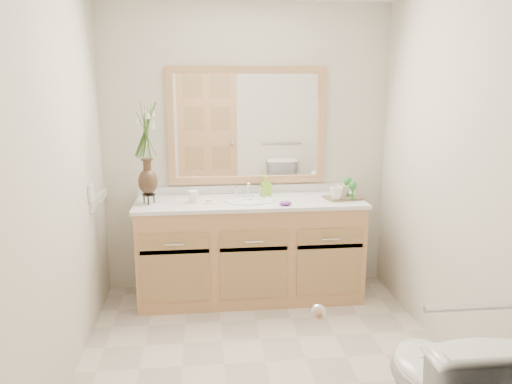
{
  "coord_description": "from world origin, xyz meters",
  "views": [
    {
      "loc": [
        -0.38,
        -2.88,
        1.77
      ],
      "look_at": [
        0.01,
        0.65,
        0.98
      ],
      "focal_mm": 35.0,
      "sensor_mm": 36.0,
      "label": 1
    }
  ],
  "objects": [
    {
      "name": "flower_vase",
      "position": [
        -0.8,
        1.0,
        1.33
      ],
      "size": [
        0.18,
        0.18,
        0.74
      ],
      "rotation": [
        0.0,
        0.0,
        -0.17
      ],
      "color": "black",
      "rests_on": "counter"
    },
    {
      "name": "purple_dish",
      "position": [
        0.26,
        0.82,
        0.85
      ],
      "size": [
        0.12,
        0.11,
        0.03
      ],
      "primitive_type": "ellipsoid",
      "rotation": [
        0.0,
        0.0,
        0.41
      ],
      "color": "#5F297C",
      "rests_on": "counter"
    },
    {
      "name": "wall_left",
      "position": [
        -1.2,
        0.0,
        1.2
      ],
      "size": [
        0.02,
        2.6,
        2.4
      ],
      "primitive_type": "cube",
      "color": "beige",
      "rests_on": "floor"
    },
    {
      "name": "tumbler",
      "position": [
        -0.45,
        0.99,
        0.88
      ],
      "size": [
        0.07,
        0.07,
        0.1
      ],
      "primitive_type": "cylinder",
      "color": "white",
      "rests_on": "counter"
    },
    {
      "name": "vanity",
      "position": [
        0.0,
        1.01,
        0.4
      ],
      "size": [
        1.8,
        0.55,
        0.8
      ],
      "color": "tan",
      "rests_on": "floor"
    },
    {
      "name": "grab_bar",
      "position": [
        0.7,
        -1.27,
        0.95
      ],
      "size": [
        0.55,
        0.03,
        0.03
      ],
      "primitive_type": "cylinder",
      "rotation": [
        0.0,
        1.57,
        0.0
      ],
      "color": "silver",
      "rests_on": "wall_front"
    },
    {
      "name": "mirror",
      "position": [
        0.0,
        1.28,
        1.41
      ],
      "size": [
        1.32,
        0.04,
        0.97
      ],
      "color": "white",
      "rests_on": "wall_back"
    },
    {
      "name": "floor",
      "position": [
        0.0,
        0.0,
        0.0
      ],
      "size": [
        2.6,
        2.6,
        0.0
      ],
      "primitive_type": "plane",
      "color": "#BAAD9E",
      "rests_on": "ground"
    },
    {
      "name": "mug_right",
      "position": [
        0.77,
        1.04,
        0.89
      ],
      "size": [
        0.13,
        0.13,
        0.1
      ],
      "primitive_type": "imported",
      "rotation": [
        0.0,
        0.0,
        0.48
      ],
      "color": "white",
      "rests_on": "tray"
    },
    {
      "name": "tray",
      "position": [
        0.76,
        0.99,
        0.84
      ],
      "size": [
        0.31,
        0.24,
        0.01
      ],
      "primitive_type": "cube",
      "rotation": [
        0.0,
        0.0,
        0.16
      ],
      "color": "brown",
      "rests_on": "counter"
    },
    {
      "name": "mug_left",
      "position": [
        0.69,
        0.93,
        0.9
      ],
      "size": [
        0.11,
        0.1,
        0.1
      ],
      "primitive_type": "imported",
      "rotation": [
        0.0,
        0.0,
        -0.05
      ],
      "color": "white",
      "rests_on": "tray"
    },
    {
      "name": "switch_plate",
      "position": [
        -1.19,
        0.76,
        0.98
      ],
      "size": [
        0.02,
        0.12,
        0.12
      ],
      "primitive_type": "cube",
      "color": "white",
      "rests_on": "wall_left"
    },
    {
      "name": "wall_front",
      "position": [
        0.0,
        -1.3,
        1.2
      ],
      "size": [
        2.4,
        0.02,
        2.4
      ],
      "primitive_type": "cube",
      "color": "beige",
      "rests_on": "floor"
    },
    {
      "name": "soap_bottle",
      "position": [
        0.15,
        1.15,
        0.91
      ],
      "size": [
        0.08,
        0.08,
        0.15
      ],
      "primitive_type": "imported",
      "rotation": [
        0.0,
        0.0,
        0.1
      ],
      "color": "#88CC30",
      "rests_on": "counter"
    },
    {
      "name": "wall_right",
      "position": [
        1.2,
        0.0,
        1.2
      ],
      "size": [
        0.02,
        2.6,
        2.4
      ],
      "primitive_type": "cube",
      "color": "beige",
      "rests_on": "floor"
    },
    {
      "name": "soap_dish",
      "position": [
        -0.33,
        0.97,
        0.84
      ],
      "size": [
        0.09,
        0.09,
        0.03
      ],
      "color": "white",
      "rests_on": "counter"
    },
    {
      "name": "goblet_back",
      "position": [
        0.82,
        1.06,
        0.95
      ],
      "size": [
        0.07,
        0.07,
        0.15
      ],
      "color": "#287A2B",
      "rests_on": "tray"
    },
    {
      "name": "goblet_front",
      "position": [
        0.82,
        0.93,
        0.94
      ],
      "size": [
        0.06,
        0.06,
        0.14
      ],
      "color": "#287A2B",
      "rests_on": "tray"
    },
    {
      "name": "wall_back",
      "position": [
        0.0,
        1.3,
        1.2
      ],
      "size": [
        2.4,
        0.02,
        2.4
      ],
      "primitive_type": "cube",
      "color": "beige",
      "rests_on": "floor"
    },
    {
      "name": "counter",
      "position": [
        0.0,
        1.01,
        0.82
      ],
      "size": [
        1.84,
        0.57,
        0.03
      ],
      "primitive_type": "cube",
      "color": "white",
      "rests_on": "vanity"
    },
    {
      "name": "sink",
      "position": [
        0.0,
        1.0,
        0.78
      ],
      "size": [
        0.38,
        0.34,
        0.23
      ],
      "color": "white",
      "rests_on": "counter"
    },
    {
      "name": "door",
      "position": [
        -0.3,
        -1.29,
        1.0
      ],
      "size": [
        0.8,
        0.03,
        2.0
      ],
      "primitive_type": "cube",
      "color": "tan",
      "rests_on": "floor"
    }
  ]
}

